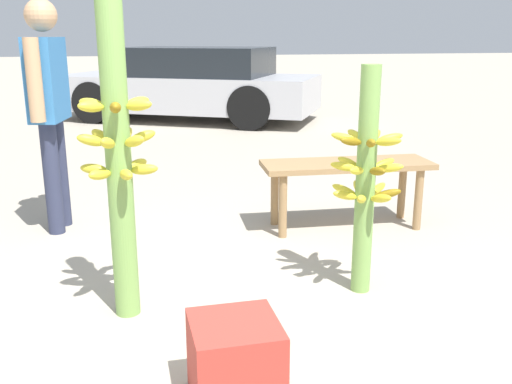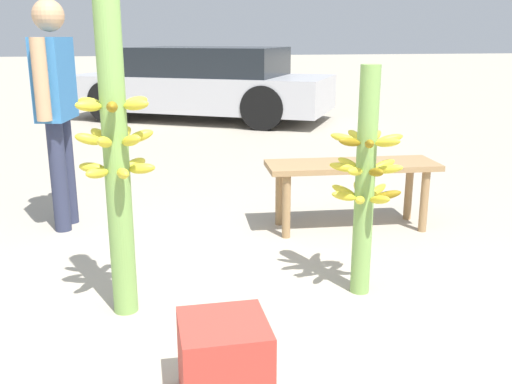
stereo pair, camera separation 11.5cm
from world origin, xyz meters
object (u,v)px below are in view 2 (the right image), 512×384
Objects in this scene: market_bench at (352,173)px; produce_crate at (224,362)px; banana_stalk_center at (365,179)px; vendor_person at (56,96)px; banana_stalk_left at (116,160)px; parked_car at (204,84)px.

market_bench is 2.29m from produce_crate.
market_bench reaches higher than produce_crate.
produce_crate is (-0.90, -0.84, -0.49)m from banana_stalk_center.
banana_stalk_center is at bearing -103.59° from market_bench.
vendor_person reaches higher than banana_stalk_center.
banana_stalk_center is at bearing 59.86° from vendor_person.
produce_crate is at bearing 30.83° from vendor_person.
banana_stalk_left reaches higher than banana_stalk_center.
market_bench is 0.28× the size of parked_car.
banana_stalk_left is 0.34× the size of parked_car.
banana_stalk_center is 2.36m from vendor_person.
banana_stalk_center reaches higher than market_bench.
market_bench is at bearing 56.94° from produce_crate.
banana_stalk_center is at bearing -150.25° from parked_car.
produce_crate is at bearing -156.85° from parked_car.
produce_crate is (-1.24, -1.90, -0.25)m from market_bench.
vendor_person reaches higher than produce_crate.
vendor_person reaches higher than market_bench.
banana_stalk_left is 1.23× the size of market_bench.
produce_crate is at bearing -137.08° from banana_stalk_center.
banana_stalk_center is 7.04m from parked_car.
market_bench is (1.64, 1.04, -0.39)m from banana_stalk_left.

